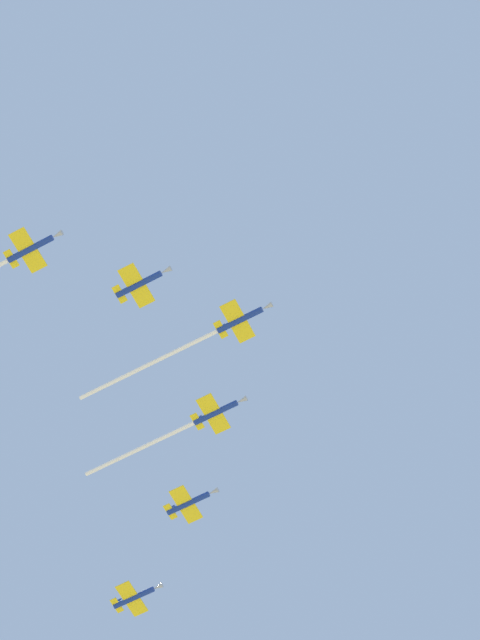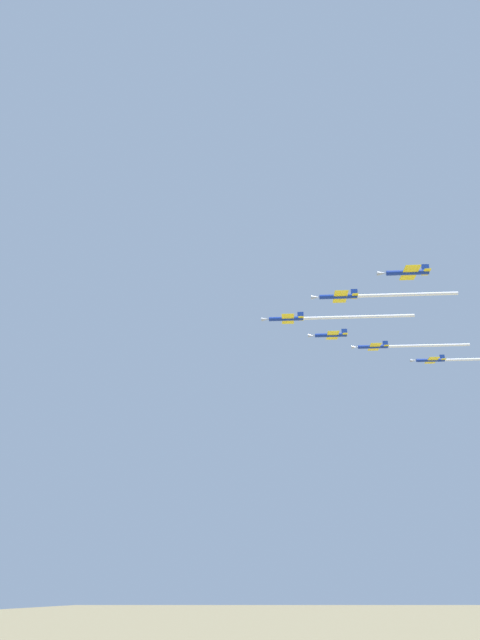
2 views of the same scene
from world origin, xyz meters
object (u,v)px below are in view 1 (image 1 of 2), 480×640
at_px(jet_center_rear, 135,597).
at_px(jet_port_inner, 184,428).
at_px(jet_lead, 197,341).
at_px(jet_port_outer, 189,503).
at_px(jet_starboard_inner, 140,284).

bearing_deg(jet_center_rear, jet_port_inner, 43.12).
bearing_deg(jet_lead, jet_center_rear, -139.04).
distance_m(jet_lead, jet_center_rear, 58.37).
distance_m(jet_lead, jet_port_outer, 34.23).
bearing_deg(jet_center_rear, jet_starboard_inner, 30.51).
height_order(jet_port_outer, jet_center_rear, jet_center_rear).
height_order(jet_lead, jet_starboard_inner, jet_lead).
distance_m(jet_lead, jet_starboard_inner, 15.14).
bearing_deg(jet_port_outer, jet_lead, 30.88).
relative_size(jet_lead, jet_starboard_inner, 3.25).
xyz_separation_m(jet_lead, jet_port_outer, (0.68, -34.23, 0.08)).
relative_size(jet_port_outer, jet_center_rear, 1.00).
relative_size(jet_port_inner, jet_center_rear, 2.83).
xyz_separation_m(jet_port_inner, jet_starboard_inner, (8.40, 29.04, -0.87)).
height_order(jet_port_inner, jet_port_outer, jet_port_inner).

